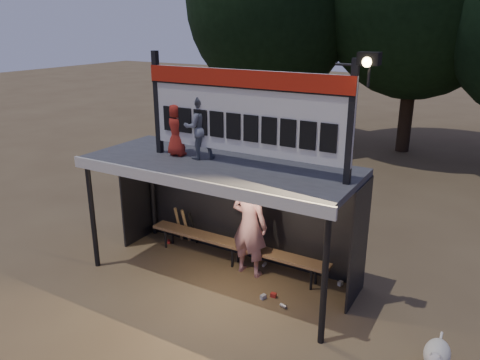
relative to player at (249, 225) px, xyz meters
name	(u,v)px	position (x,y,z in m)	size (l,w,h in m)	color
ground	(221,276)	(-0.41, -0.40, -1.03)	(80.00, 80.00, 0.00)	brown
player	(249,225)	(0.00, 0.00, 0.00)	(0.75, 0.49, 2.07)	silver
child_a	(199,127)	(-0.86, -0.35, 1.87)	(0.56, 0.44, 1.16)	slate
child_b	(177,130)	(-1.34, -0.40, 1.77)	(0.48, 0.31, 0.97)	#A12318
dugout_shelter	(227,183)	(-0.41, -0.15, 0.81)	(5.10, 2.08, 2.32)	#3C3C3E
scoreboard_assembly	(246,109)	(0.15, -0.41, 2.29)	(4.10, 0.27, 1.99)	black
bench	(235,245)	(-0.41, 0.15, -0.60)	(4.00, 0.35, 0.48)	olive
tree_left	(272,0)	(-4.41, 9.60, 4.48)	(6.46, 6.46, 9.27)	black
dog	(437,355)	(3.62, -1.10, -0.75)	(0.36, 0.81, 0.49)	silver
bats	(186,226)	(-1.84, 0.42, -0.60)	(0.47, 0.32, 0.84)	olive
litter	(263,280)	(0.39, -0.16, -1.00)	(4.02, 1.30, 0.08)	#B0261E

